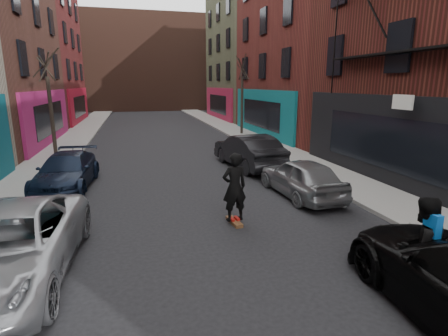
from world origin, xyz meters
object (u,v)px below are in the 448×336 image
tree_left_far (49,94)px  parked_right_far (301,177)px  tree_right_far (242,89)px  skateboard (234,222)px  parked_left_far (6,247)px  parked_left_end (67,171)px  parked_right_end (248,151)px  pedestrian (421,247)px  skateboarder (234,187)px

tree_left_far → parked_right_far: 13.86m
tree_right_far → skateboard: tree_right_far is taller
parked_left_far → parked_left_end: bearing=92.7°
tree_left_far → parked_left_far: (1.60, -13.00, -2.64)m
parked_left_end → parked_right_far: 8.81m
tree_left_far → parked_right_end: size_ratio=1.33×
parked_right_end → pedestrian: size_ratio=2.50×
parked_left_far → parked_right_end: size_ratio=1.10×
parked_right_far → tree_right_far: bearing=-102.8°
parked_left_far → pedestrian: pedestrian is taller
parked_left_end → parked_right_end: (7.80, 1.55, 0.14)m
parked_left_far → parked_right_end: bearing=49.5°
parked_left_end → skateboarder: 7.24m
tree_right_far → parked_right_far: bearing=-99.5°
tree_right_far → skateboard: (-5.56, -17.24, -3.48)m
skateboard → tree_right_far: bearing=64.9°
tree_right_far → parked_left_far: size_ratio=1.27×
skateboard → skateboarder: skateboarder is taller
skateboarder → skateboard: bearing=-7.2°
tree_right_far → parked_right_end: 11.45m
tree_right_far → parked_right_end: bearing=-105.7°
parked_left_end → parked_right_far: (8.24, -3.12, 0.03)m
parked_right_far → skateboarder: (-3.00, -1.86, 0.39)m
parked_left_end → tree_right_far: bearing=53.1°
parked_left_end → parked_right_end: bearing=15.7°
pedestrian → parked_left_end: bearing=-48.8°
parked_left_far → parked_right_far: parked_left_far is taller
tree_left_far → parked_right_far: tree_left_far is taller
parked_right_end → skateboarder: 7.03m
skateboarder → parked_left_far: bearing=11.3°
tree_right_far → parked_left_far: 22.03m
parked_right_far → pedestrian: bearing=80.7°
parked_right_far → skateboard: 3.59m
parked_right_far → pedestrian: (-0.64, -6.08, 0.29)m
skateboard → parked_right_far: bearing=24.6°
parked_right_far → parked_right_end: bearing=-87.9°
parked_right_end → skateboard: (-2.56, -6.54, -0.75)m
parked_right_far → parked_right_end: size_ratio=0.84×
skateboarder → tree_left_far: bearing=-65.9°
parked_left_end → skateboarder: bearing=-39.2°
tree_right_far → pedestrian: 21.85m
parked_left_end → parked_right_far: size_ratio=1.12×
parked_left_far → skateboarder: 5.53m
tree_left_far → skateboard: size_ratio=8.12×
parked_left_end → skateboarder: size_ratio=2.31×
tree_left_far → skateboard: tree_left_far is taller
parked_left_far → skateboard: (5.24, 1.75, -0.69)m
skateboarder → pedestrian: (2.36, -4.22, -0.11)m
skateboard → skateboarder: (0.00, 0.00, 1.04)m
tree_left_far → skateboard: (6.84, -11.24, -3.33)m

